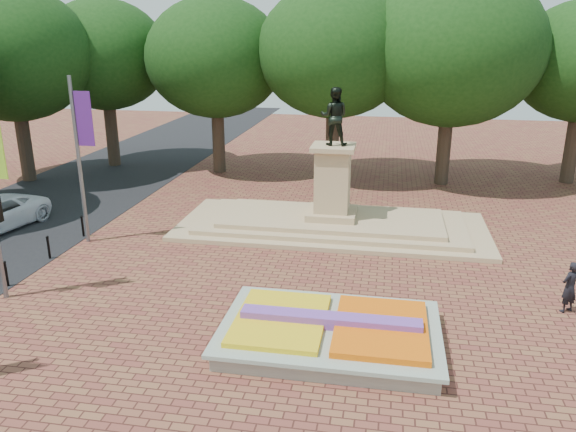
{
  "coord_description": "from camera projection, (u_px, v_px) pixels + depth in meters",
  "views": [
    {
      "loc": [
        2.36,
        -16.35,
        8.62
      ],
      "look_at": [
        -1.11,
        2.89,
        2.2
      ],
      "focal_mm": 35.0,
      "sensor_mm": 36.0,
      "label": 1
    }
  ],
  "objects": [
    {
      "name": "flower_bed",
      "position": [
        331.0,
        332.0,
        16.21
      ],
      "size": [
        6.3,
        4.3,
        0.91
      ],
      "color": "gray",
      "rests_on": "ground"
    },
    {
      "name": "monument",
      "position": [
        332.0,
        210.0,
        25.58
      ],
      "size": [
        14.0,
        6.0,
        6.4
      ],
      "color": "tan",
      "rests_on": "ground"
    },
    {
      "name": "ground",
      "position": [
        306.0,
        309.0,
        18.38
      ],
      "size": [
        90.0,
        90.0,
        0.0
      ],
      "primitive_type": "plane",
      "color": "brown",
      "rests_on": "ground"
    },
    {
      "name": "pedestrian",
      "position": [
        570.0,
        287.0,
        17.94
      ],
      "size": [
        0.75,
        0.7,
        1.73
      ],
      "primitive_type": "imported",
      "rotation": [
        0.0,
        0.0,
        3.77
      ],
      "color": "black",
      "rests_on": "ground"
    },
    {
      "name": "tree_row_back",
      "position": [
        392.0,
        67.0,
        32.73
      ],
      "size": [
        44.8,
        8.8,
        10.43
      ],
      "color": "#32241B",
      "rests_on": "ground"
    }
  ]
}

